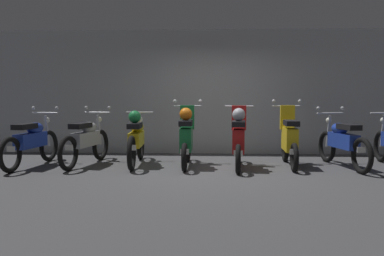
{
  "coord_description": "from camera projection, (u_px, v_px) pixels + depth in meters",
  "views": [
    {
      "loc": [
        -0.03,
        -7.52,
        1.41
      ],
      "look_at": [
        -0.39,
        0.41,
        0.75
      ],
      "focal_mm": 38.91,
      "sensor_mm": 36.0,
      "label": 1
    }
  ],
  "objects": [
    {
      "name": "ground_plane",
      "position": [
        212.0,
        171.0,
        7.6
      ],
      "size": [
        80.0,
        80.0,
        0.0
      ],
      "primitive_type": "plane",
      "color": "#424244"
    },
    {
      "name": "back_wall",
      "position": [
        212.0,
        92.0,
        9.81
      ],
      "size": [
        16.0,
        0.3,
        2.88
      ],
      "primitive_type": "cube",
      "color": "#9EA0A3",
      "rests_on": "ground"
    },
    {
      "name": "motorbike_slot_0",
      "position": [
        32.0,
        141.0,
        8.01
      ],
      "size": [
        0.58,
        1.94,
        1.15
      ],
      "color": "black",
      "rests_on": "ground"
    },
    {
      "name": "motorbike_slot_1",
      "position": [
        86.0,
        140.0,
        8.19
      ],
      "size": [
        0.63,
        1.93,
        1.15
      ],
      "color": "black",
      "rests_on": "ground"
    },
    {
      "name": "motorbike_slot_2",
      "position": [
        136.0,
        138.0,
        8.2
      ],
      "size": [
        0.56,
        1.95,
        1.08
      ],
      "color": "black",
      "rests_on": "ground"
    },
    {
      "name": "motorbike_slot_3",
      "position": [
        186.0,
        137.0,
        8.04
      ],
      "size": [
        0.59,
        1.68,
        1.29
      ],
      "color": "black",
      "rests_on": "ground"
    },
    {
      "name": "motorbike_slot_4",
      "position": [
        239.0,
        138.0,
        7.84
      ],
      "size": [
        0.56,
        1.68,
        1.18
      ],
      "color": "black",
      "rests_on": "ground"
    },
    {
      "name": "motorbike_slot_5",
      "position": [
        289.0,
        139.0,
        8.05
      ],
      "size": [
        0.59,
        1.68,
        1.29
      ],
      "color": "black",
      "rests_on": "ground"
    },
    {
      "name": "motorbike_slot_6",
      "position": [
        343.0,
        142.0,
        7.91
      ],
      "size": [
        0.63,
        1.93,
        1.15
      ],
      "color": "black",
      "rests_on": "ground"
    }
  ]
}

